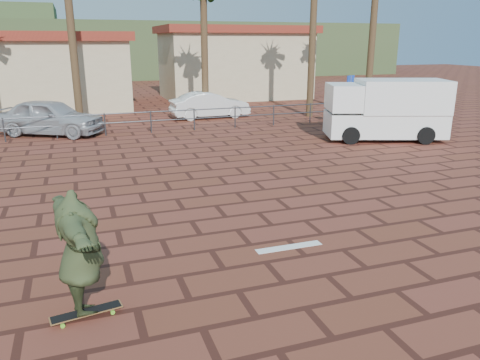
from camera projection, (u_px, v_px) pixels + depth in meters
The scene contains 12 objects.
ground at pixel (237, 230), 10.32m from camera, with size 120.00×120.00×0.00m, color brown.
paint_stripe at pixel (289, 247), 9.45m from camera, with size 1.40×0.22×0.01m, color white.
guardrail at pixel (151, 118), 20.98m from camera, with size 24.06×0.06×1.00m.
building_west at pixel (21, 71), 27.68m from camera, with size 12.60×7.60×4.50m.
building_east at pixel (234, 62), 33.83m from camera, with size 10.60×6.60×5.00m.
hill_front at pixel (99, 50), 54.70m from camera, with size 70.00×18.00×6.00m, color #384C28.
longboard at pixel (87, 312), 7.03m from camera, with size 1.08×0.40×0.10m.
skateboarder at pixel (80, 253), 6.75m from camera, with size 2.37×0.65×1.93m, color #343F22.
campervan at pixel (386, 109), 19.40m from camera, with size 5.18×3.45×2.48m.
car_silver at pixel (50, 117), 20.52m from camera, with size 1.87×4.64×1.58m, color #A7AAAE.
car_white at pixel (210, 105), 25.12m from camera, with size 1.46×4.19×1.38m, color silver.
street_sign at pixel (350, 92), 21.70m from camera, with size 0.48×0.22×2.48m.
Camera 1 is at (-3.09, -9.06, 4.01)m, focal length 35.00 mm.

